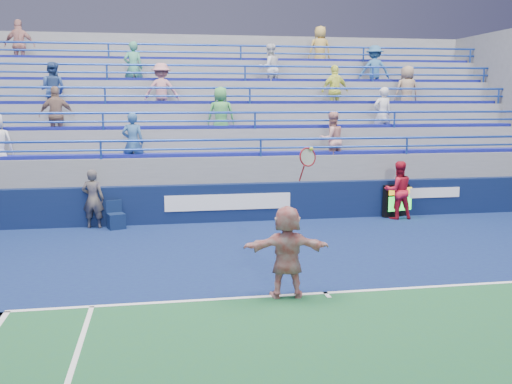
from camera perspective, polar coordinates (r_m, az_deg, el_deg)
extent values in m
plane|color=#333538|center=(10.56, 6.97, -10.10)|extent=(120.00, 120.00, 0.00)
cube|color=#101B54|center=(12.58, 4.10, -6.83)|extent=(18.00, 8.40, 0.02)
cube|color=white|center=(10.56, 6.97, -9.98)|extent=(11.00, 0.10, 0.01)
cube|color=white|center=(10.47, 7.13, -10.16)|extent=(0.08, 0.30, 0.01)
cube|color=#0A183C|center=(16.56, 0.59, -0.98)|extent=(18.00, 0.30, 1.10)
cube|color=white|center=(16.25, -2.78, -1.01)|extent=(3.60, 0.02, 0.45)
cube|color=white|center=(18.05, 17.16, -0.07)|extent=(1.80, 0.02, 0.30)
cube|color=slate|center=(19.43, -0.96, 0.53)|extent=(18.00, 5.60, 1.10)
cube|color=slate|center=(19.38, -0.96, 1.63)|extent=(18.00, 5.60, 1.85)
cube|color=#161C98|center=(16.97, 0.24, 3.86)|extent=(17.40, 0.45, 0.10)
cylinder|color=#1D3E9D|center=(16.54, 0.48, 5.29)|extent=(18.00, 0.07, 0.07)
cube|color=slate|center=(19.83, -1.18, 2.89)|extent=(18.00, 4.60, 2.60)
cube|color=#161C98|center=(17.90, -0.31, 6.55)|extent=(17.40, 0.45, 0.10)
cylinder|color=#1D3E9D|center=(17.49, -0.10, 7.96)|extent=(18.00, 0.07, 0.07)
cube|color=slate|center=(20.28, -1.39, 4.10)|extent=(18.00, 3.60, 3.35)
cube|color=#161C98|center=(18.87, -0.82, 8.96)|extent=(17.40, 0.45, 0.10)
cylinder|color=#1D3E9D|center=(18.48, -0.62, 10.35)|extent=(18.00, 0.07, 0.07)
cube|color=slate|center=(20.75, -1.60, 5.25)|extent=(18.00, 2.60, 4.10)
cube|color=#161C98|center=(19.87, -1.27, 11.14)|extent=(17.40, 0.45, 0.10)
cylinder|color=#1D3E9D|center=(19.49, -1.10, 12.50)|extent=(18.00, 0.07, 0.07)
cube|color=slate|center=(21.22, -1.79, 6.35)|extent=(18.00, 1.60, 4.85)
cube|color=#161C98|center=(20.89, -1.69, 13.10)|extent=(17.40, 0.45, 0.10)
cylinder|color=#1D3E9D|center=(20.53, -1.54, 14.43)|extent=(18.00, 0.07, 0.07)
imported|color=tan|center=(17.46, 7.56, 5.19)|extent=(0.95, 0.81, 1.70)
imported|color=tan|center=(21.21, -22.55, 13.39)|extent=(1.02, 0.47, 1.70)
imported|color=silver|center=(19.04, 12.52, 7.64)|extent=(0.67, 0.48, 1.70)
imported|color=tan|center=(21.54, 6.41, 13.94)|extent=(0.84, 0.56, 1.70)
imported|color=navy|center=(18.92, -19.65, 9.59)|extent=(0.98, 0.85, 1.70)
imported|color=gray|center=(20.45, 14.85, 9.74)|extent=(0.84, 0.55, 1.70)
imported|color=#469A4D|center=(17.75, -3.53, 7.74)|extent=(0.87, 0.61, 1.70)
imported|color=white|center=(20.04, 1.37, 12.21)|extent=(0.96, 0.83, 1.70)
imported|color=#316595|center=(21.09, 11.75, 11.87)|extent=(1.20, 0.82, 1.70)
imported|color=#2D5588|center=(16.70, -12.20, 4.88)|extent=(0.67, 0.49, 1.70)
imported|color=#BE7B82|center=(18.64, -9.41, 10.01)|extent=(1.13, 0.69, 1.70)
imported|color=#846658|center=(17.89, -19.31, 7.25)|extent=(1.04, 0.55, 1.70)
imported|color=#F2FA61|center=(19.54, 7.89, 10.00)|extent=(1.07, 0.65, 1.70)
imported|color=#429173|center=(19.69, -12.16, 12.06)|extent=(0.65, 0.46, 1.70)
cube|color=black|center=(17.74, 14.51, -0.79)|extent=(1.41, 0.51, 0.98)
cube|color=gold|center=(17.61, 14.67, 0.11)|extent=(1.21, 0.02, 0.20)
cube|color=#19E533|center=(17.67, 14.62, -1.07)|extent=(1.21, 0.02, 0.44)
cube|color=#0D1B3E|center=(15.97, -13.81, -2.86)|extent=(0.55, 0.55, 0.43)
cube|color=#0D1B3E|center=(16.08, -13.82, -1.38)|extent=(0.43, 0.18, 0.34)
imported|color=silver|center=(10.11, 3.13, -5.98)|extent=(1.59, 0.65, 1.67)
torus|color=maroon|center=(9.89, 5.19, 3.50)|extent=(0.35, 0.20, 0.34)
cylinder|color=maroon|center=(9.89, 4.61, 1.89)|extent=(0.07, 0.19, 0.30)
sphere|color=yellow|center=(9.84, 5.56, 4.32)|extent=(0.07, 0.07, 0.07)
imported|color=#131535|center=(16.11, -15.99, -0.67)|extent=(0.66, 0.49, 1.63)
imported|color=#B4142A|center=(17.21, 14.03, 0.17)|extent=(0.85, 0.67, 1.72)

